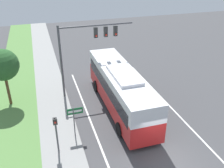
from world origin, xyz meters
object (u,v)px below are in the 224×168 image
bus (120,87)px  street_sign (75,117)px  signal_gantry (86,44)px  pedestrian_signal (56,129)px

bus → street_sign: bus is taller
bus → street_sign: size_ratio=4.52×
signal_gantry → street_sign: size_ratio=2.66×
signal_gantry → street_sign: bearing=-110.0°
bus → signal_gantry: (-2.09, 3.41, 2.93)m
signal_gantry → bus: bearing=-58.5°
pedestrian_signal → street_sign: size_ratio=1.10×
bus → signal_gantry: bearing=121.5°
street_sign → bus: bearing=32.6°
bus → pedestrian_signal: size_ratio=4.12×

